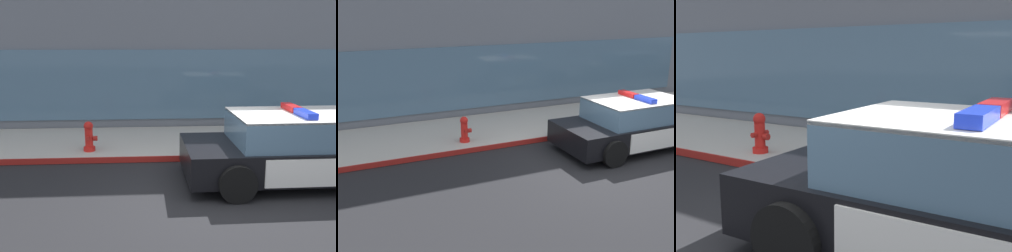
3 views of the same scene
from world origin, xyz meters
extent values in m
cube|color=#B2ADA3|center=(0.00, 3.58, 0.07)|extent=(48.00, 2.98, 0.15)
cube|color=maroon|center=(0.00, 2.07, 0.08)|extent=(28.80, 0.04, 0.14)
cube|color=slate|center=(-0.49, 5.09, 1.45)|extent=(15.59, 0.08, 2.10)
cube|color=black|center=(1.96, 0.75, 0.50)|extent=(4.82, 1.90, 0.60)
cube|color=silver|center=(0.28, 0.73, 0.67)|extent=(1.36, 1.83, 0.05)
cube|color=silver|center=(1.85, 1.69, 0.50)|extent=(2.02, 0.05, 0.51)
cube|color=yellow|center=(1.85, 1.70, 0.50)|extent=(0.22, 0.01, 0.26)
cube|color=slate|center=(1.77, 0.75, 1.07)|extent=(2.51, 1.70, 0.60)
cube|color=silver|center=(1.77, 0.75, 1.36)|extent=(2.51, 1.70, 0.04)
cube|color=red|center=(1.76, 1.08, 1.44)|extent=(0.21, 0.63, 0.11)
cube|color=blue|center=(1.77, 0.41, 1.44)|extent=(0.21, 0.63, 0.11)
cylinder|color=black|center=(0.36, 1.66, 0.34)|extent=(0.68, 0.23, 0.68)
cylinder|color=black|center=(0.38, -0.20, 0.34)|extent=(0.68, 0.23, 0.68)
cylinder|color=red|center=(-2.56, 2.60, 0.20)|extent=(0.28, 0.28, 0.10)
cylinder|color=red|center=(-2.56, 2.60, 0.47)|extent=(0.19, 0.19, 0.45)
sphere|color=red|center=(-2.56, 2.60, 0.77)|extent=(0.22, 0.22, 0.22)
cylinder|color=#B21E19|center=(-2.56, 2.60, 0.84)|extent=(0.06, 0.06, 0.05)
cylinder|color=#B21E19|center=(-2.56, 2.46, 0.50)|extent=(0.09, 0.10, 0.09)
cylinder|color=#B21E19|center=(-2.56, 2.75, 0.50)|extent=(0.09, 0.10, 0.09)
cylinder|color=#B21E19|center=(-2.41, 2.60, 0.46)|extent=(0.10, 0.12, 0.12)
camera|label=1|loc=(-1.22, -6.12, 2.76)|focal=39.55mm
camera|label=2|loc=(-5.62, -7.33, 3.90)|focal=41.93mm
camera|label=3|loc=(2.49, -2.73, 1.91)|focal=43.56mm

